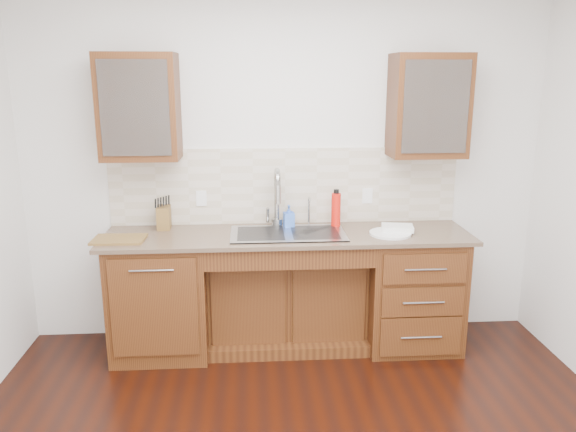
{
  "coord_description": "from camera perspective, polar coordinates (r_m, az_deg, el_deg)",
  "views": [
    {
      "loc": [
        -0.27,
        -2.55,
        2.06
      ],
      "look_at": [
        0.0,
        1.4,
        1.05
      ],
      "focal_mm": 35.0,
      "sensor_mm": 36.0,
      "label": 1
    }
  ],
  "objects": [
    {
      "name": "base_cabinet_right",
      "position": [
        4.47,
        12.3,
        -7.26
      ],
      "size": [
        0.7,
        0.62,
        0.88
      ],
      "primitive_type": "cube",
      "color": "#593014",
      "rests_on": "ground"
    },
    {
      "name": "base_cabinet_center",
      "position": [
        4.43,
        -0.12,
        -8.4
      ],
      "size": [
        1.2,
        0.44,
        0.7
      ],
      "primitive_type": "cube",
      "color": "#593014",
      "rests_on": "ground"
    },
    {
      "name": "upper_cabinet_right",
      "position": [
        4.34,
        14.06,
        10.8
      ],
      "size": [
        0.55,
        0.34,
        0.75
      ],
      "primitive_type": "cube",
      "color": "#593014",
      "rests_on": "wall_back"
    },
    {
      "name": "cup_left_a",
      "position": [
        4.24,
        -16.76,
        9.78
      ],
      "size": [
        0.13,
        0.13,
        0.09
      ],
      "primitive_type": "imported",
      "rotation": [
        0.0,
        0.0,
        -0.24
      ],
      "color": "white",
      "rests_on": "upper_cabinet_left"
    },
    {
      "name": "filter_tap",
      "position": [
        4.34,
        2.14,
        0.6
      ],
      "size": [
        0.02,
        0.02,
        0.24
      ],
      "primitive_type": "cylinder",
      "color": "#999993",
      "rests_on": "countertop"
    },
    {
      "name": "wall_back",
      "position": [
        4.41,
        -0.36,
        5.06
      ],
      "size": [
        4.0,
        0.1,
        2.7
      ],
      "primitive_type": "cube",
      "color": "white",
      "rests_on": "ground"
    },
    {
      "name": "cup_left_b",
      "position": [
        4.18,
        -12.95,
        9.96
      ],
      "size": [
        0.09,
        0.09,
        0.08
      ],
      "primitive_type": "imported",
      "rotation": [
        0.0,
        0.0,
        0.0
      ],
      "color": "white",
      "rests_on": "upper_cabinet_left"
    },
    {
      "name": "cup_right_a",
      "position": [
        4.3,
        12.21,
        10.2
      ],
      "size": [
        0.15,
        0.15,
        0.1
      ],
      "primitive_type": "imported",
      "rotation": [
        0.0,
        0.0,
        0.26
      ],
      "color": "white",
      "rests_on": "upper_cabinet_right"
    },
    {
      "name": "cutting_board",
      "position": [
        4.15,
        -16.8,
        -2.28
      ],
      "size": [
        0.37,
        0.26,
        0.02
      ],
      "primitive_type": "cube",
      "rotation": [
        0.0,
        0.0,
        -0.03
      ],
      "color": "brown",
      "rests_on": "countertop"
    },
    {
      "name": "base_cabinet_left",
      "position": [
        4.35,
        -12.73,
        -7.89
      ],
      "size": [
        0.7,
        0.62,
        0.88
      ],
      "primitive_type": "cube",
      "color": "#593014",
      "rests_on": "ground"
    },
    {
      "name": "sink",
      "position": [
        4.15,
        -0.01,
        -2.98
      ],
      "size": [
        0.84,
        0.46,
        0.19
      ],
      "primitive_type": "cube",
      "color": "#9E9EA5",
      "rests_on": "countertop"
    },
    {
      "name": "water_bottle",
      "position": [
        4.31,
        4.89,
        0.6
      ],
      "size": [
        0.08,
        0.08,
        0.26
      ],
      "primitive_type": "cylinder",
      "rotation": [
        0.0,
        0.0,
        0.1
      ],
      "color": "red",
      "rests_on": "countertop"
    },
    {
      "name": "outlet_right",
      "position": [
        4.47,
        8.06,
        2.04
      ],
      "size": [
        0.08,
        0.01,
        0.12
      ],
      "primitive_type": "cube",
      "color": "white",
      "rests_on": "backsplash"
    },
    {
      "name": "knife_block",
      "position": [
        4.36,
        -12.5,
        -0.15
      ],
      "size": [
        0.1,
        0.16,
        0.17
      ],
      "primitive_type": "cube",
      "rotation": [
        0.0,
        0.0,
        0.03
      ],
      "color": "brown",
      "rests_on": "countertop"
    },
    {
      "name": "backsplash",
      "position": [
        4.38,
        -0.3,
        3.06
      ],
      "size": [
        2.7,
        0.02,
        0.59
      ],
      "primitive_type": "cube",
      "color": "beige",
      "rests_on": "wall_back"
    },
    {
      "name": "outlet_left",
      "position": [
        4.39,
        -8.8,
        1.79
      ],
      "size": [
        0.08,
        0.01,
        0.12
      ],
      "primitive_type": "cube",
      "color": "white",
      "rests_on": "backsplash"
    },
    {
      "name": "upper_cabinet_left",
      "position": [
        4.2,
        -14.86,
        10.66
      ],
      "size": [
        0.55,
        0.34,
        0.75
      ],
      "primitive_type": "cube",
      "color": "#593014",
      "rests_on": "wall_back"
    },
    {
      "name": "dish_towel",
      "position": [
        4.25,
        11.06,
        -1.19
      ],
      "size": [
        0.26,
        0.21,
        0.04
      ],
      "primitive_type": "cube",
      "rotation": [
        0.0,
        0.0,
        -0.19
      ],
      "color": "silver",
      "rests_on": "plate"
    },
    {
      "name": "soap_bottle",
      "position": [
        4.28,
        0.09,
        -0.04
      ],
      "size": [
        0.09,
        0.09,
        0.17
      ],
      "primitive_type": "imported",
      "rotation": [
        0.0,
        0.0,
        0.13
      ],
      "color": "blue",
      "rests_on": "countertop"
    },
    {
      "name": "cup_right_b",
      "position": [
        4.36,
        14.78,
        10.05
      ],
      "size": [
        0.1,
        0.1,
        0.09
      ],
      "primitive_type": "imported",
      "rotation": [
        0.0,
        0.0,
        0.0
      ],
      "color": "silver",
      "rests_on": "upper_cabinet_right"
    },
    {
      "name": "faucet",
      "position": [
        4.3,
        -1.15,
        1.55
      ],
      "size": [
        0.04,
        0.04,
        0.4
      ],
      "primitive_type": "cylinder",
      "color": "#999993",
      "rests_on": "countertop"
    },
    {
      "name": "plate",
      "position": [
        4.18,
        10.35,
        -1.75
      ],
      "size": [
        0.39,
        0.39,
        0.02
      ],
      "primitive_type": "cylinder",
      "rotation": [
        0.0,
        0.0,
        -0.33
      ],
      "color": "white",
      "rests_on": "countertop"
    },
    {
      "name": "countertop",
      "position": [
        4.15,
        -0.02,
        -1.99
      ],
      "size": [
        2.7,
        0.65,
        0.03
      ],
      "primitive_type": "cube",
      "color": "#84705B",
      "rests_on": "base_cabinet_left"
    }
  ]
}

